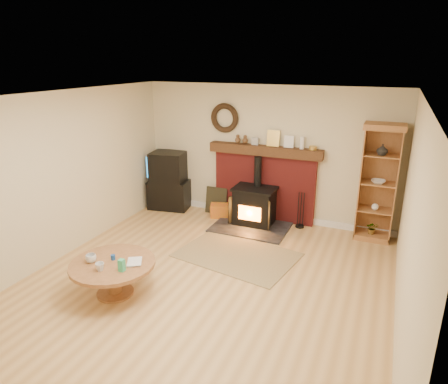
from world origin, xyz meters
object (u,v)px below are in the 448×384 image
at_px(wood_stove, 254,207).
at_px(tv_unit, 169,182).
at_px(curio_cabinet, 378,183).
at_px(coffee_table, 113,269).

height_order(wood_stove, tv_unit, wood_stove).
bearing_deg(curio_cabinet, wood_stove, -172.49).
distance_m(wood_stove, tv_unit, 1.98).
bearing_deg(curio_cabinet, coffee_table, -133.25).
xyz_separation_m(tv_unit, curio_cabinet, (4.10, 0.09, 0.44)).
bearing_deg(tv_unit, coffee_table, -72.50).
bearing_deg(tv_unit, wood_stove, -5.64).
relative_size(wood_stove, curio_cabinet, 0.68).
height_order(wood_stove, coffee_table, wood_stove).
relative_size(tv_unit, coffee_table, 1.07).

